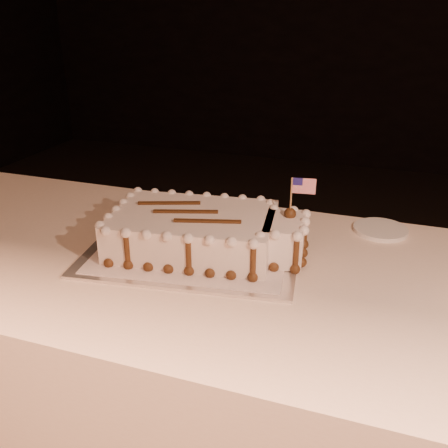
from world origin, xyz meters
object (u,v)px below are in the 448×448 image
(cake_board, at_px, (194,250))
(side_plate, at_px, (381,230))
(sheet_cake, at_px, (204,232))
(banquet_table, at_px, (266,397))

(cake_board, relative_size, side_plate, 3.59)
(sheet_cake, bearing_deg, banquet_table, -13.62)
(side_plate, bearing_deg, sheet_cake, -146.38)
(banquet_table, xyz_separation_m, cake_board, (-0.21, 0.04, 0.38))
(cake_board, xyz_separation_m, side_plate, (0.44, 0.28, 0.00))
(cake_board, height_order, sheet_cake, sheet_cake)
(banquet_table, xyz_separation_m, side_plate, (0.23, 0.32, 0.38))
(side_plate, bearing_deg, banquet_table, -125.51)
(cake_board, bearing_deg, side_plate, 24.43)
(cake_board, distance_m, sheet_cake, 0.06)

